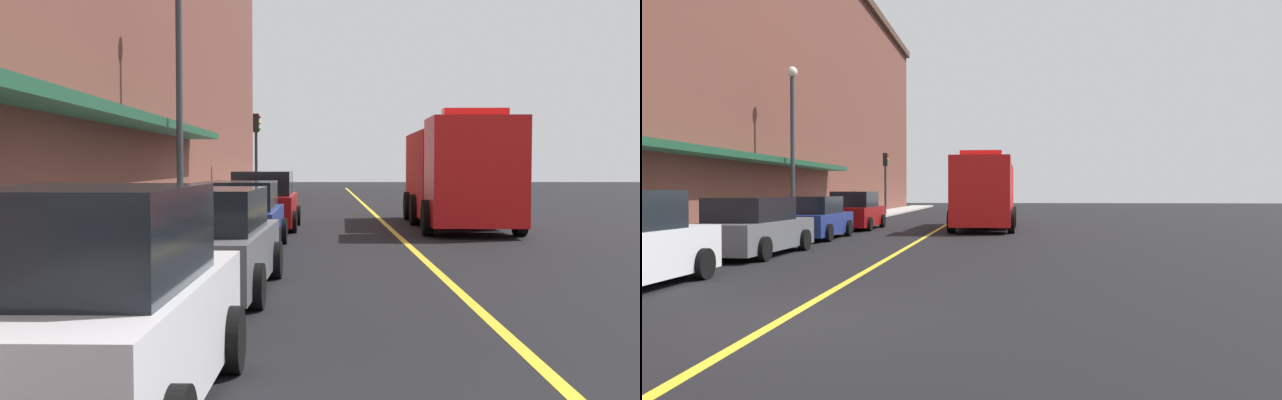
% 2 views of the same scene
% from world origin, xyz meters
% --- Properties ---
extents(ground_plane, '(112.00, 112.00, 0.00)m').
position_xyz_m(ground_plane, '(0.00, 25.00, 0.00)').
color(ground_plane, black).
extents(sidewalk_left, '(2.40, 70.00, 0.15)m').
position_xyz_m(sidewalk_left, '(-6.20, 25.00, 0.07)').
color(sidewalk_left, '#ADA8A0').
rests_on(sidewalk_left, ground).
extents(lane_center_stripe, '(0.16, 70.00, 0.01)m').
position_xyz_m(lane_center_stripe, '(0.00, 25.00, 0.00)').
color(lane_center_stripe, gold).
rests_on(lane_center_stripe, ground).
extents(brick_building_left, '(11.97, 64.00, 16.51)m').
position_xyz_m(brick_building_left, '(-12.80, 24.00, 8.27)').
color(brick_building_left, brown).
rests_on(brick_building_left, ground).
extents(parked_car_1, '(2.13, 4.66, 1.61)m').
position_xyz_m(parked_car_1, '(-3.88, 8.15, 0.76)').
color(parked_car_1, '#595B60').
rests_on(parked_car_1, ground).
extents(parked_car_2, '(2.07, 4.27, 1.59)m').
position_xyz_m(parked_car_2, '(-4.02, 13.99, 0.75)').
color(parked_car_2, navy).
rests_on(parked_car_2, ground).
extents(parked_car_3, '(2.15, 4.50, 1.77)m').
position_xyz_m(parked_car_3, '(-3.87, 19.73, 0.82)').
color(parked_car_3, maroon).
rests_on(parked_car_3, ground).
extents(fire_truck, '(3.04, 8.78, 3.51)m').
position_xyz_m(fire_truck, '(2.18, 20.53, 1.67)').
color(fire_truck, red).
rests_on(fire_truck, ground).
extents(parking_meter_0, '(0.14, 0.18, 1.33)m').
position_xyz_m(parking_meter_0, '(-5.35, 20.58, 1.06)').
color(parking_meter_0, '#4C4C51').
rests_on(parking_meter_0, sidewalk_left).
extents(parking_meter_1, '(0.14, 0.18, 1.33)m').
position_xyz_m(parking_meter_1, '(-5.35, 6.70, 1.06)').
color(parking_meter_1, '#4C4C51').
rests_on(parking_meter_1, sidewalk_left).
extents(parking_meter_2, '(0.14, 0.18, 1.33)m').
position_xyz_m(parking_meter_2, '(-5.35, 19.58, 1.06)').
color(parking_meter_2, '#4C4C51').
rests_on(parking_meter_2, sidewalk_left).
extents(street_lamp_left, '(0.44, 0.44, 6.94)m').
position_xyz_m(street_lamp_left, '(-5.95, 17.07, 4.40)').
color(street_lamp_left, '#33383D').
rests_on(street_lamp_left, sidewalk_left).
extents(traffic_light_near, '(0.38, 0.36, 4.30)m').
position_xyz_m(traffic_light_near, '(-5.29, 33.95, 3.16)').
color(traffic_light_near, '#232326').
rests_on(traffic_light_near, sidewalk_left).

